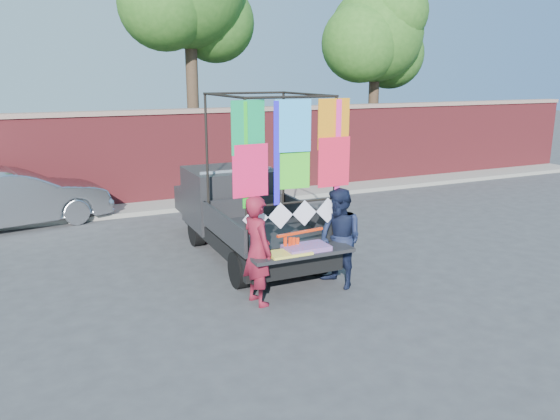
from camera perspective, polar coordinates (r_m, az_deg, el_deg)
name	(u,v)px	position (r m, az deg, el deg)	size (l,w,h in m)	color
ground	(273,285)	(9.56, -0.69, -7.80)	(90.00, 90.00, 0.00)	#38383A
brick_wall	(172,156)	(15.70, -11.21, 5.60)	(30.00, 0.45, 2.61)	maroon
curb	(180,205)	(15.26, -10.36, 0.57)	(30.00, 1.20, 0.12)	gray
tree_right	(378,38)	(19.71, 10.19, 17.31)	(4.20, 3.30, 6.62)	#38281C
pickup_truck	(239,211)	(11.29, -4.34, -0.08)	(2.04, 5.13, 3.23)	black
sedan	(15,198)	(14.35, -25.95, 1.11)	(1.48, 4.24, 1.40)	#A2A4A9
woman	(257,251)	(8.54, -2.39, -4.26)	(0.64, 0.42, 1.75)	maroon
man	(340,239)	(9.27, 6.27, -2.99)	(0.83, 0.65, 1.71)	#151C35
streamer_bundle	(295,244)	(8.82, 1.60, -3.55)	(0.88, 0.16, 0.61)	red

